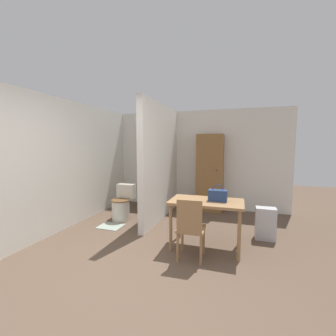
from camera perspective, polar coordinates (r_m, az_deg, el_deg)
ground_plane at (r=2.95m, az=-11.98°, el=-27.74°), size 16.00×16.00×0.00m
wall_back at (r=5.95m, az=5.63°, el=2.17°), size 4.89×0.12×2.50m
wall_left at (r=5.12m, az=-21.75°, el=1.20°), size 0.12×4.62×2.50m
partition_wall at (r=4.95m, az=-1.82°, el=1.48°), size 0.12×2.18×2.50m
dining_table at (r=3.59m, az=9.68°, el=-9.67°), size 1.12×0.64×0.77m
wooden_chair at (r=3.26m, az=5.73°, el=-14.68°), size 0.40×0.40×0.89m
toilet at (r=5.08m, az=-11.55°, el=-9.15°), size 0.40×0.55×0.75m
handbag at (r=3.55m, az=12.52°, el=-6.77°), size 0.28×0.15×0.26m
wooden_cabinet at (r=5.60m, az=10.59°, el=-1.25°), size 0.63×0.43×1.89m
bath_mat at (r=4.78m, az=-14.35°, el=-14.14°), size 0.47×0.38×0.01m
space_heater at (r=4.32m, az=23.52°, el=-12.82°), size 0.33×0.21×0.56m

